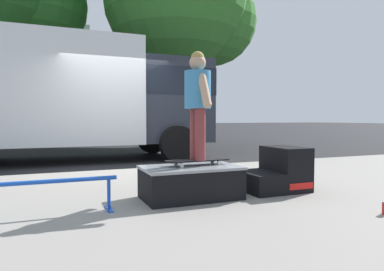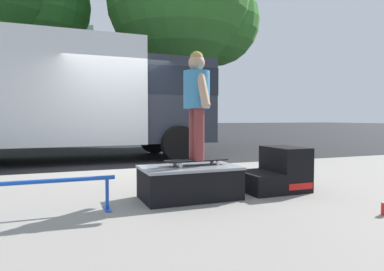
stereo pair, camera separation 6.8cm
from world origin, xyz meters
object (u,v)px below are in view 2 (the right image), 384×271
at_px(kicker_ramp, 277,173).
at_px(box_truck, 78,94).
at_px(grind_rail, 50,189).
at_px(skater_kid, 197,96).
at_px(street_tree_main, 187,4).
at_px(skate_box, 189,181).
at_px(skateboard, 197,161).

height_order(kicker_ramp, box_truck, box_truck).
relative_size(grind_rail, skater_kid, 0.96).
distance_m(box_truck, street_tree_main, 6.99).
relative_size(skate_box, skater_kid, 0.88).
bearing_deg(skate_box, grind_rail, -174.72).
height_order(skate_box, kicker_ramp, kicker_ramp).
xyz_separation_m(skateboard, skater_kid, (0.00, -0.00, 0.78)).
distance_m(grind_rail, skater_kid, 1.92).
distance_m(kicker_ramp, skater_kid, 1.50).
bearing_deg(skater_kid, skateboard, 93.58).
bearing_deg(box_truck, kicker_ramp, -67.80).
xyz_separation_m(skate_box, box_truck, (-0.96, 5.41, 1.37)).
height_order(grind_rail, box_truck, box_truck).
bearing_deg(kicker_ramp, box_truck, 112.20).
height_order(kicker_ramp, skateboard, kicker_ramp).
bearing_deg(grind_rail, skateboard, 6.89).
bearing_deg(street_tree_main, skateboard, -109.94).
bearing_deg(kicker_ramp, skateboard, 177.08).
bearing_deg(skateboard, skater_kid, -86.42).
relative_size(grind_rail, box_truck, 0.18).
bearing_deg(skateboard, kicker_ramp, -2.92).
bearing_deg(kicker_ramp, skate_box, 179.98).
height_order(grind_rail, street_tree_main, street_tree_main).
relative_size(skate_box, street_tree_main, 0.13).
bearing_deg(grind_rail, kicker_ramp, 2.91).
distance_m(grind_rail, box_truck, 5.74).
bearing_deg(kicker_ramp, grind_rail, -177.09).
bearing_deg(street_tree_main, grind_rail, -118.02).
distance_m(skate_box, kicker_ramp, 1.25).
bearing_deg(skate_box, box_truck, 100.07).
distance_m(kicker_ramp, box_truck, 6.00).
distance_m(skate_box, skateboard, 0.27).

